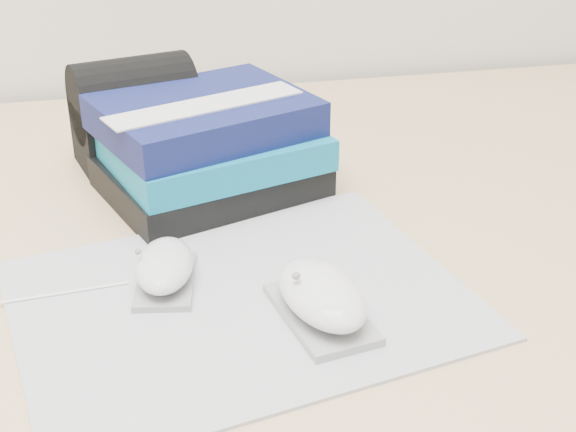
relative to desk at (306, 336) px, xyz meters
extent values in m
cube|color=tan|center=(0.00, -0.06, 0.22)|extent=(1.60, 0.80, 0.03)
cube|color=tan|center=(0.00, 0.32, -0.15)|extent=(1.52, 0.03, 0.35)
cube|color=gray|center=(-0.12, -0.25, 0.24)|extent=(0.44, 0.37, 0.00)
cube|color=gray|center=(-0.18, -0.21, 0.24)|extent=(0.07, 0.10, 0.01)
ellipsoid|color=silver|center=(-0.18, -0.21, 0.26)|extent=(0.07, 0.10, 0.03)
ellipsoid|color=gray|center=(-0.21, -0.21, 0.27)|extent=(0.01, 0.01, 0.01)
cube|color=#959598|center=(-0.06, -0.29, 0.24)|extent=(0.08, 0.12, 0.01)
ellipsoid|color=white|center=(-0.06, -0.29, 0.26)|extent=(0.08, 0.12, 0.03)
ellipsoid|color=gray|center=(-0.08, -0.29, 0.28)|extent=(0.01, 0.01, 0.01)
cylinder|color=white|center=(-0.32, -0.21, 0.24)|extent=(0.20, 0.02, 0.00)
cube|color=black|center=(-0.12, -0.02, 0.25)|extent=(0.27, 0.24, 0.04)
cube|color=#0E779C|center=(-0.11, -0.02, 0.29)|extent=(0.26, 0.23, 0.03)
cube|color=#10174D|center=(-0.12, -0.02, 0.32)|extent=(0.26, 0.24, 0.04)
cube|color=silver|center=(-0.12, -0.04, 0.34)|extent=(0.22, 0.12, 0.00)
cube|color=black|center=(-0.19, 0.08, 0.27)|extent=(0.16, 0.12, 0.08)
cylinder|color=black|center=(-0.19, 0.08, 0.32)|extent=(0.16, 0.12, 0.09)
camera|label=1|loc=(-0.21, -0.84, 0.63)|focal=50.00mm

